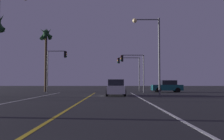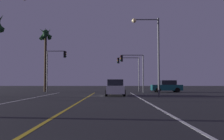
% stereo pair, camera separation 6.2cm
% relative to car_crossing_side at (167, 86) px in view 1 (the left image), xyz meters
% --- Properties ---
extents(lane_edge_right, '(0.16, 37.83, 0.01)m').
position_rel_car_crossing_side_xyz_m(lane_edge_right, '(-5.35, -20.70, -0.82)').
color(lane_edge_right, silver).
rests_on(lane_edge_right, ground).
extents(lane_center_divider, '(0.16, 37.83, 0.01)m').
position_rel_car_crossing_side_xyz_m(lane_center_divider, '(-10.19, -20.70, -0.82)').
color(lane_center_divider, gold).
rests_on(lane_center_divider, ground).
extents(car_crossing_side, '(4.30, 2.02, 1.70)m').
position_rel_car_crossing_side_xyz_m(car_crossing_side, '(0.00, 0.00, 0.00)').
color(car_crossing_side, black).
rests_on(car_crossing_side, ground).
extents(car_ahead_far, '(2.02, 4.30, 1.70)m').
position_rel_car_crossing_side_xyz_m(car_ahead_far, '(-7.52, -9.54, 0.00)').
color(car_ahead_far, black).
rests_on(car_ahead_far, ground).
extents(traffic_light_near_right, '(3.29, 0.36, 5.23)m').
position_rel_car_crossing_side_xyz_m(traffic_light_near_right, '(-5.10, -1.29, 3.09)').
color(traffic_light_near_right, '#4C4C51').
rests_on(traffic_light_near_right, ground).
extents(traffic_light_near_left, '(2.76, 0.36, 5.80)m').
position_rel_car_crossing_side_xyz_m(traffic_light_near_left, '(-15.61, -1.29, 3.44)').
color(traffic_light_near_left, '#4C4C51').
rests_on(traffic_light_near_left, ground).
extents(traffic_light_far_right, '(3.60, 0.36, 5.40)m').
position_rel_car_crossing_side_xyz_m(traffic_light_far_right, '(-5.24, 4.21, 3.22)').
color(traffic_light_far_right, '#4C4C51').
rests_on(traffic_light_far_right, ground).
extents(street_lamp_left_mid, '(2.44, 0.44, 8.52)m').
position_rel_car_crossing_side_xyz_m(street_lamp_left_mid, '(-16.55, -15.90, 4.56)').
color(street_lamp_left_mid, '#4C4C51').
rests_on(street_lamp_left_mid, ground).
extents(street_lamp_right_far, '(2.69, 0.44, 7.72)m').
position_rel_car_crossing_side_xyz_m(street_lamp_right_far, '(-3.94, -11.57, 4.14)').
color(street_lamp_right_far, '#4C4C51').
rests_on(street_lamp_right_far, ground).
extents(palm_tree_left_far, '(2.04, 2.24, 9.94)m').
position_rel_car_crossing_side_xyz_m(palm_tree_left_far, '(-18.00, 1.96, 7.06)').
color(palm_tree_left_far, '#473826').
rests_on(palm_tree_left_far, ground).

